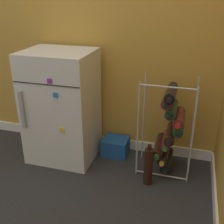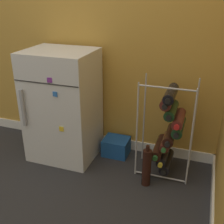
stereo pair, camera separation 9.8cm
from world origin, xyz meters
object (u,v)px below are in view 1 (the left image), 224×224
(wine_rack, at_px, (169,128))
(soda_box, at_px, (116,146))
(mini_fridge, at_px, (62,107))
(loose_bottle_floor, at_px, (148,166))

(wine_rack, height_order, soda_box, wine_rack)
(mini_fridge, relative_size, wine_rack, 1.21)
(mini_fridge, relative_size, soda_box, 4.22)
(mini_fridge, bearing_deg, loose_bottle_floor, -13.92)
(wine_rack, bearing_deg, soda_box, 165.74)
(mini_fridge, height_order, soda_box, mini_fridge)
(soda_box, relative_size, loose_bottle_floor, 0.65)
(mini_fridge, xyz_separation_m, soda_box, (0.42, 0.14, -0.38))
(soda_box, distance_m, loose_bottle_floor, 0.48)
(mini_fridge, distance_m, wine_rack, 0.87)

